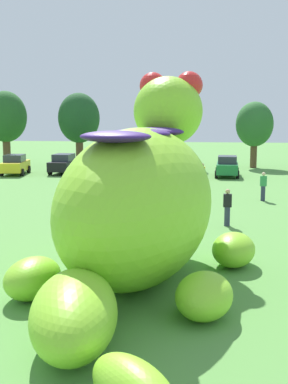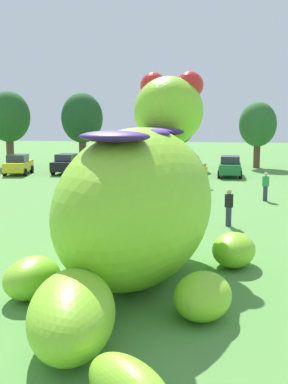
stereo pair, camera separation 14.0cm
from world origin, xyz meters
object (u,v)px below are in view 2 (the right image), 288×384
Objects in this scene: spectator_by_cars at (265,187)px; car_blue at (106,164)px; car_black at (67,164)px; spectator_near_inflatable at (205,176)px; car_red at (147,165)px; car_orange at (189,167)px; car_yellow at (18,164)px; car_green at (230,166)px; giant_inflatable_creature at (140,203)px; spectator_mid_field at (229,208)px.

car_blue is at bearing 136.18° from spectator_by_cars.
car_black reaches higher than spectator_near_inflatable.
car_orange is at bearing -17.03° from car_red.
car_black is 13.98m from spectator_near_inflatable.
car_yellow is 1.00× the size of car_red.
car_red is at bearing 1.64° from car_black.
car_green is (3.34, 0.67, 0.00)m from car_orange.
car_yellow is 7.51m from car_blue.
car_orange is at bearing 89.98° from giant_inflatable_creature.
spectator_by_cars is at bearing -81.29° from car_green.
giant_inflatable_creature is 3.16× the size of car_black.
spectator_mid_field is (2.84, -18.22, -0.01)m from car_orange.
car_yellow reaches higher than spectator_mid_field.
spectator_near_inflatable and spectator_mid_field have the same top height.
car_blue and car_red have the same top height.
spectator_near_inflatable is at bearing 126.77° from spectator_by_cars.
car_blue is 21.46m from spectator_mid_field.
car_black is at bearing 178.94° from car_green.
car_orange is 2.48× the size of spectator_by_cars.
car_green is at bearing 74.30° from spectator_near_inflatable.
giant_inflatable_creature is 29.84m from car_yellow.
spectator_mid_field is at bearing -107.69° from spectator_by_cars.
spectator_mid_field is 7.54m from spectator_by_cars.
car_blue is (7.43, 1.11, 0.00)m from car_yellow.
giant_inflatable_creature reaches higher than spectator_mid_field.
car_orange is at bearing -6.08° from car_blue.
giant_inflatable_creature is 8.74m from spectator_mid_field.
spectator_by_cars is (1.79, -11.70, -0.01)m from car_green.
giant_inflatable_creature reaches higher than car_red.
giant_inflatable_creature is 7.69× the size of spectator_mid_field.
spectator_near_inflatable is at bearing 85.91° from giant_inflatable_creature.
spectator_mid_field is at bearing -71.40° from car_red.
car_black is at bearing 125.19° from spectator_mid_field.
giant_inflatable_creature is at bearing -82.41° from car_red.
car_yellow and car_red have the same top height.
spectator_mid_field and spectator_by_cars have the same top height.
car_black is (-10.64, 27.26, -1.55)m from giant_inflatable_creature.
car_blue is 10.50m from car_green.
car_yellow is 4.14m from car_black.
car_blue is at bearing 104.80° from giant_inflatable_creature.
car_green reaches higher than spectator_near_inflatable.
car_blue reaches higher than spectator_by_cars.
car_red is 7.02m from car_green.
car_yellow is at bearing 119.31° from giant_inflatable_creature.
car_yellow is 1.03× the size of car_black.
car_yellow is 14.60m from car_orange.
car_red reaches higher than spectator_near_inflatable.
car_yellow reaches higher than spectator_near_inflatable.
car_orange is 1.02× the size of car_green.
car_blue reaches higher than spectator_near_inflatable.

